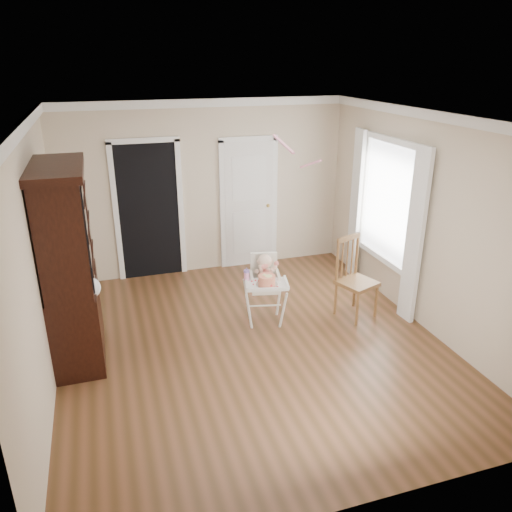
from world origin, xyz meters
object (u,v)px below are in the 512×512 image
object	(u,v)px
sippy_cup	(247,275)
china_cabinet	(70,266)
high_chair	(265,282)
dining_chair	(355,280)
cake	(267,280)

from	to	relation	value
sippy_cup	china_cabinet	size ratio (longest dim) A/B	0.08
high_chair	sippy_cup	world-z (taller)	high_chair
sippy_cup	high_chair	bearing A→B (deg)	8.94
china_cabinet	dining_chair	size ratio (longest dim) A/B	2.06
cake	dining_chair	size ratio (longest dim) A/B	0.25
high_chair	sippy_cup	bearing A→B (deg)	-158.28
cake	china_cabinet	distance (m)	2.29
high_chair	sippy_cup	distance (m)	0.30
china_cabinet	sippy_cup	bearing A→B (deg)	0.63
high_chair	cake	bearing A→B (deg)	-90.15
china_cabinet	dining_chair	xyz separation A→B (m)	(3.52, -0.11, -0.62)
high_chair	china_cabinet	size ratio (longest dim) A/B	0.42
high_chair	dining_chair	bearing A→B (deg)	4.86
cake	dining_chair	xyz separation A→B (m)	(1.27, 0.07, -0.21)
cake	dining_chair	bearing A→B (deg)	3.35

